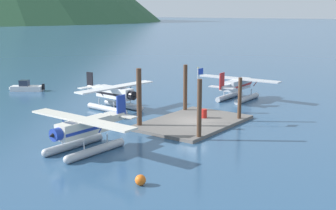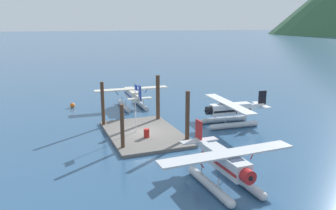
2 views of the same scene
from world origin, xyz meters
TOP-DOWN VIEW (x-y plane):
  - ground_plane at (0.00, 0.00)m, footprint 1200.00×1200.00m
  - dock_platform at (0.00, 0.00)m, footprint 11.30×7.39m
  - piling_near_left at (-4.31, -3.45)m, footprint 0.39×0.39m
  - piling_near_right at (3.62, -3.13)m, footprint 0.37×0.37m
  - piling_far_left at (-4.29, 3.14)m, footprint 0.47×0.47m
  - piling_far_right at (3.70, 3.40)m, footprint 0.43×0.43m
  - flagpole at (-0.21, -0.74)m, footprint 0.95×0.10m
  - fuel_drum at (1.72, -0.21)m, footprint 0.62×0.62m
  - mooring_buoy at (-15.00, -5.89)m, footprint 0.70×0.70m
  - seaplane_cream_port_fwd at (-12.21, 2.08)m, footprint 7.98×10.43m
  - seaplane_white_bow_centre at (0.20, 10.40)m, footprint 10.48×7.97m
  - seaplane_silver_stbd_fwd at (13.26, 2.07)m, footprint 7.98×10.43m
  - boat_white_open_north at (1.73, 28.43)m, footprint 3.64×4.30m

SIDE VIEW (x-z plane):
  - ground_plane at x=0.00m, z-range 0.00..0.00m
  - dock_platform at x=0.00m, z-range 0.00..0.30m
  - mooring_buoy at x=-15.00m, z-range 0.00..0.70m
  - boat_white_open_north at x=1.73m, z-range -0.26..1.24m
  - fuel_drum at x=1.72m, z-range 0.30..1.18m
  - seaplane_cream_port_fwd at x=-12.21m, z-range -0.34..3.50m
  - seaplane_white_bow_centre at x=0.20m, z-range -0.34..3.50m
  - seaplane_silver_stbd_fwd at x=13.26m, z-range -0.34..3.50m
  - piling_near_right at x=3.62m, z-range 0.00..4.38m
  - piling_far_right at x=3.70m, z-range 0.00..5.18m
  - piling_near_left at x=-4.31m, z-range 0.00..5.23m
  - piling_far_left at x=-4.29m, z-range 0.00..5.62m
  - flagpole at x=-0.21m, z-range 0.99..6.32m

